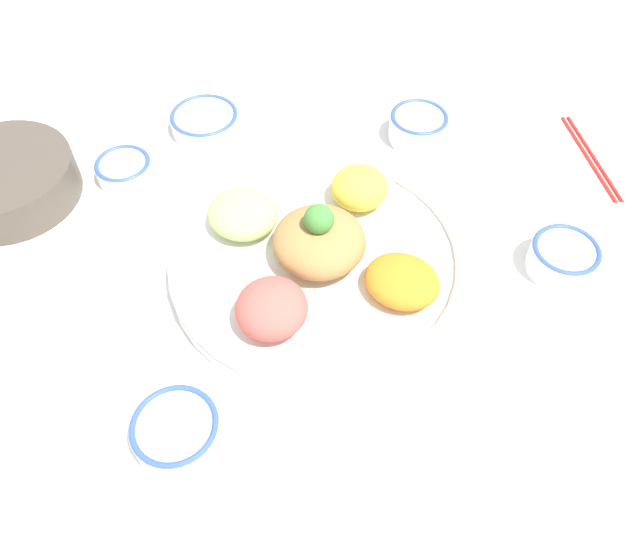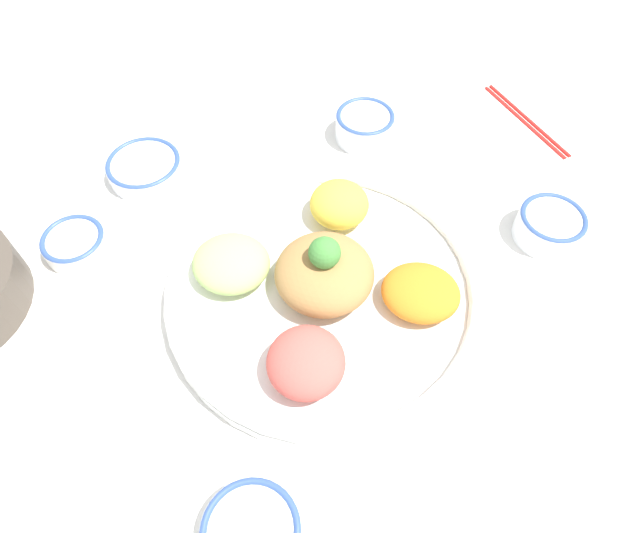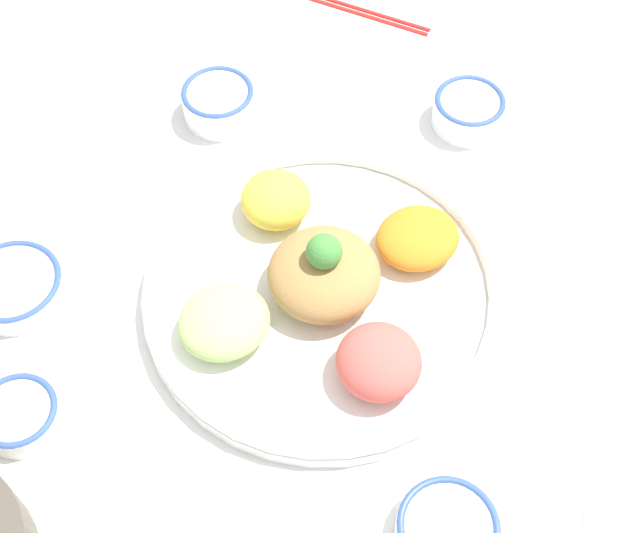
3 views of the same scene
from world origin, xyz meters
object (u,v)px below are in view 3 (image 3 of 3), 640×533
rice_bowl_blue (19,415)px  chopsticks_pair_near (363,11)px  salad_platter (324,288)px  sauce_bowl_red (447,529)px  sauce_bowl_dark (14,286)px  rice_bowl_plain (468,110)px  sauce_bowl_far (219,102)px

rice_bowl_blue → chopsticks_pair_near: size_ratio=0.47×
salad_platter → chopsticks_pair_near: salad_platter is taller
sauce_bowl_red → sauce_bowl_dark: bearing=-37.1°
sauce_bowl_red → chopsticks_pair_near: size_ratio=0.54×
salad_platter → rice_bowl_plain: 0.33m
rice_bowl_plain → sauce_bowl_far: bearing=-8.8°
rice_bowl_blue → chopsticks_pair_near: rice_bowl_blue is taller
rice_bowl_plain → chopsticks_pair_near: bearing=-65.5°
chopsticks_pair_near → sauce_bowl_dark: bearing=-105.4°
sauce_bowl_red → rice_bowl_plain: 0.55m
sauce_bowl_dark → rice_bowl_plain: 0.60m
sauce_bowl_red → chopsticks_pair_near: sauce_bowl_red is taller
sauce_bowl_dark → sauce_bowl_far: 0.35m
salad_platter → rice_bowl_blue: size_ratio=4.77×
sauce_bowl_dark → rice_bowl_blue: bearing=96.1°
sauce_bowl_dark → chopsticks_pair_near: bearing=-136.9°
chopsticks_pair_near → rice_bowl_plain: bearing=-34.0°
salad_platter → rice_bowl_blue: bearing=18.9°
salad_platter → sauce_bowl_dark: salad_platter is taller
salad_platter → rice_bowl_blue: 0.35m
rice_bowl_plain → chopsticks_pair_near: (0.10, -0.23, -0.02)m
rice_bowl_plain → rice_bowl_blue: bearing=33.6°
rice_bowl_blue → chopsticks_pair_near: bearing=-126.8°
salad_platter → sauce_bowl_red: size_ratio=4.09×
sauce_bowl_red → rice_bowl_blue: bearing=-21.9°
sauce_bowl_far → salad_platter: bearing=108.8°
rice_bowl_blue → sauce_bowl_far: bearing=-118.9°
sauce_bowl_dark → chopsticks_pair_near: size_ratio=0.61×
sauce_bowl_red → rice_bowl_blue: same height
rice_bowl_plain → sauce_bowl_far: size_ratio=0.97×
salad_platter → sauce_bowl_dark: bearing=-7.8°
salad_platter → rice_bowl_blue: (0.33, 0.11, -0.01)m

